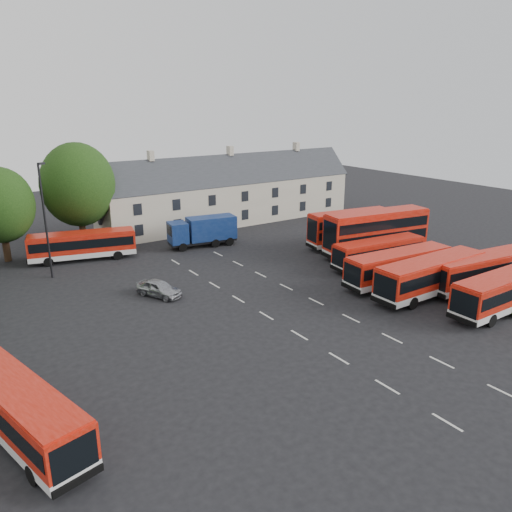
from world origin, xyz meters
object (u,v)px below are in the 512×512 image
at_px(bus_west, 20,408).
at_px(box_truck, 203,230).
at_px(bus_row_a, 506,289).
at_px(lamppost, 45,218).
at_px(silver_car, 159,288).
at_px(bus_dd_south, 376,230).

bearing_deg(bus_west, box_truck, -56.87).
distance_m(bus_row_a, lamppost, 39.15).
bearing_deg(lamppost, bus_row_a, -45.54).
height_order(bus_row_a, bus_west, bus_row_a).
xyz_separation_m(bus_row_a, silver_car, (-20.97, 17.97, -1.14)).
bearing_deg(bus_west, lamppost, -29.53).
distance_m(bus_row_a, bus_dd_south, 16.16).
xyz_separation_m(bus_west, lamppost, (6.67, 23.39, 3.89)).
relative_size(bus_dd_south, lamppost, 1.13).
xyz_separation_m(bus_row_a, bus_west, (-33.97, 4.42, -0.09)).
distance_m(box_truck, silver_car, 15.31).
height_order(bus_row_a, lamppost, lamppost).
xyz_separation_m(bus_row_a, lamppost, (-27.30, 27.81, 3.79)).
bearing_deg(silver_car, bus_west, -159.02).
relative_size(bus_dd_south, silver_car, 2.89).
relative_size(bus_west, box_truck, 1.36).
height_order(bus_dd_south, lamppost, lamppost).
xyz_separation_m(bus_row_a, bus_dd_south, (2.72, 15.90, 0.87)).
xyz_separation_m(silver_car, lamppost, (-6.33, 9.84, 4.94)).
xyz_separation_m(box_truck, silver_car, (-10.33, -11.24, -1.15)).
height_order(bus_row_a, box_truck, box_truck).
bearing_deg(bus_dd_south, lamppost, 167.23).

